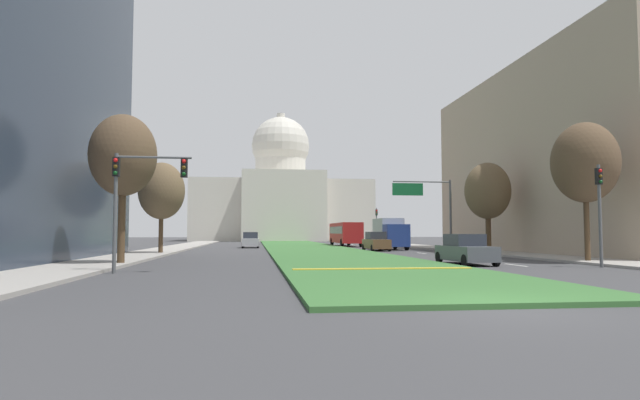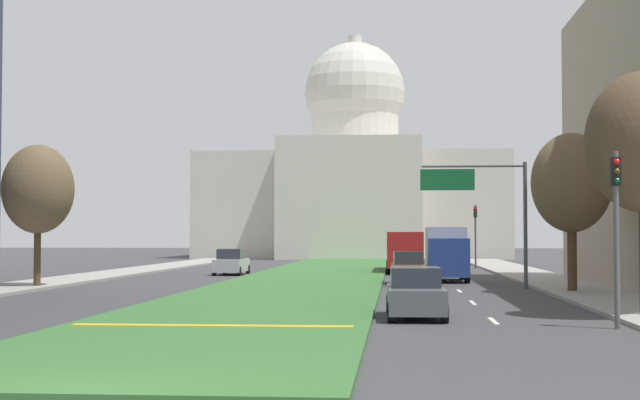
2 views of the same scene
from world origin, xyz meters
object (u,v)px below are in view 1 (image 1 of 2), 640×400
at_px(overhead_guide_sign, 429,200).
at_px(box_truck_delivery, 390,233).
at_px(sedan_midblock, 376,242).
at_px(sedan_distant, 251,240).
at_px(capitol_building, 281,201).
at_px(street_tree_right_mid, 488,191).
at_px(traffic_light_near_left, 136,186).
at_px(street_tree_left_near, 123,156).
at_px(traffic_light_far_right, 377,221).
at_px(city_bus, 345,232).
at_px(traffic_light_near_right, 600,202).
at_px(street_tree_left_mid, 162,191).
at_px(sedan_lead_stopped, 465,250).
at_px(street_tree_right_near, 585,163).

height_order(overhead_guide_sign, box_truck_delivery, overhead_guide_sign).
relative_size(sedan_midblock, sedan_distant, 0.92).
relative_size(capitol_building, street_tree_right_mid, 4.91).
bearing_deg(traffic_light_near_left, capitol_building, 83.26).
bearing_deg(street_tree_left_near, street_tree_right_mid, 24.65).
bearing_deg(box_truck_delivery, sedan_distant, 151.46).
bearing_deg(traffic_light_far_right, box_truck_delivery, -99.52).
bearing_deg(capitol_building, overhead_guide_sign, -81.97).
xyz_separation_m(street_tree_left_near, city_bus, (18.58, 37.03, -4.10)).
relative_size(traffic_light_far_right, overhead_guide_sign, 0.80).
relative_size(traffic_light_near_left, traffic_light_far_right, 1.00).
height_order(street_tree_left_near, street_tree_right_mid, street_tree_left_near).
height_order(street_tree_right_mid, sedan_distant, street_tree_right_mid).
relative_size(sedan_midblock, city_bus, 0.39).
xyz_separation_m(traffic_light_near_left, city_bus, (16.68, 42.57, -2.03)).
height_order(traffic_light_near_right, street_tree_left_mid, street_tree_left_mid).
height_order(street_tree_left_near, street_tree_left_mid, street_tree_left_near).
relative_size(overhead_guide_sign, street_tree_left_mid, 0.88).
relative_size(overhead_guide_sign, city_bus, 0.59).
distance_m(street_tree_left_near, box_truck_delivery, 31.89).
xyz_separation_m(sedan_midblock, sedan_distant, (-12.00, 11.35, -0.01)).
xyz_separation_m(box_truck_delivery, city_bus, (-2.35, 13.34, 0.09)).
distance_m(street_tree_left_near, street_tree_right_mid, 28.77).
distance_m(traffic_light_near_left, sedan_distant, 37.44).
distance_m(capitol_building, sedan_lead_stopped, 87.82).
bearing_deg(box_truck_delivery, street_tree_right_near, -78.20).
relative_size(traffic_light_near_right, street_tree_left_mid, 0.70).
xyz_separation_m(street_tree_left_near, street_tree_left_mid, (-0.39, 14.17, -0.80)).
relative_size(street_tree_left_near, street_tree_left_mid, 1.10).
bearing_deg(traffic_light_far_right, street_tree_left_near, -118.85).
xyz_separation_m(traffic_light_near_left, street_tree_left_mid, (-2.29, 19.72, 1.28)).
bearing_deg(street_tree_left_mid, overhead_guide_sign, 5.14).
bearing_deg(street_tree_right_mid, street_tree_left_mid, 175.30).
bearing_deg(sedan_distant, overhead_guide_sign, -43.71).
distance_m(traffic_light_near_right, street_tree_left_mid, 31.11).
relative_size(sedan_midblock, box_truck_delivery, 0.66).
relative_size(sedan_lead_stopped, city_bus, 0.42).
bearing_deg(sedan_distant, sedan_midblock, -43.40).
bearing_deg(sedan_midblock, street_tree_left_near, -132.77).
distance_m(street_tree_right_mid, sedan_midblock, 11.88).
xyz_separation_m(capitol_building, street_tree_right_near, (13.36, -86.90, -2.91)).
relative_size(capitol_building, sedan_midblock, 8.69).
distance_m(traffic_light_near_left, street_tree_left_near, 6.22).
bearing_deg(overhead_guide_sign, street_tree_left_mid, -174.86).
relative_size(traffic_light_far_right, city_bus, 0.47).
bearing_deg(box_truck_delivery, traffic_light_near_right, -83.04).
bearing_deg(city_bus, traffic_light_near_left, -111.39).
xyz_separation_m(capitol_building, street_tree_left_near, (-12.72, -85.92, -2.84)).
xyz_separation_m(street_tree_left_near, sedan_midblock, (18.62, 20.12, -5.03)).
height_order(overhead_guide_sign, street_tree_left_mid, street_tree_left_mid).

